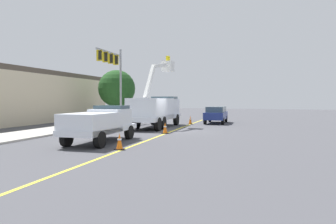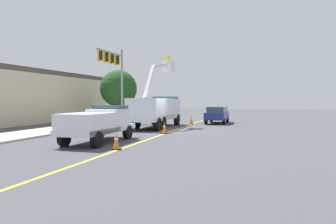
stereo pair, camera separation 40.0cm
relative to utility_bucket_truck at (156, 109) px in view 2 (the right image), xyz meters
name	(u,v)px [view 2 (the right image)]	position (x,y,z in m)	size (l,w,h in m)	color
ground	(173,131)	(-2.17, -2.47, -1.59)	(120.00, 120.00, 0.00)	#47474C
sidewalk_far_side	(75,127)	(-3.16, 6.21, -1.53)	(60.00, 3.60, 0.12)	#B2ADA3
lane_centre_stripe	(173,131)	(-2.17, -2.47, -1.59)	(50.00, 0.16, 0.01)	yellow
utility_bucket_truck	(156,109)	(0.00, 0.00, 0.00)	(8.43, 3.42, 6.26)	white
service_pickup_truck	(98,123)	(-9.92, -1.12, -0.47)	(5.80, 2.72, 2.06)	white
passing_minivan	(217,114)	(6.62, -3.68, -0.62)	(4.98, 2.43, 1.69)	navy
traffic_cone_leading	(116,141)	(-11.64, -3.41, -1.20)	(0.40, 0.40, 0.81)	black
traffic_cone_mid_front	(164,128)	(-4.29, -2.67, -1.20)	(0.40, 0.40, 0.80)	black
traffic_cone_mid_rear	(191,120)	(4.35, -1.67, -1.19)	(0.40, 0.40, 0.82)	black
traffic_signal_mast	(115,68)	(2.44, 5.82, 3.95)	(5.26, 0.96, 7.69)	gray
commercial_building_backdrop	(1,96)	(-1.82, 16.73, 1.13)	(28.53, 12.71, 5.45)	beige
street_tree_right	(118,89)	(7.56, 8.64, 2.13)	(4.40, 4.40, 5.93)	brown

